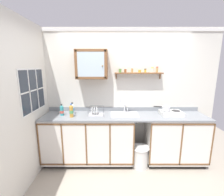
% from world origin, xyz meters
% --- Properties ---
extents(floor, '(6.09, 6.09, 0.00)m').
position_xyz_m(floor, '(0.00, 0.00, 0.00)').
color(floor, '#9E9384').
rests_on(floor, ground).
extents(back_wall, '(3.69, 0.07, 2.58)m').
position_xyz_m(back_wall, '(0.00, 0.59, 1.30)').
color(back_wall, silver).
rests_on(back_wall, ground).
extents(side_wall_left, '(0.05, 3.36, 2.58)m').
position_xyz_m(side_wall_left, '(-1.57, -0.32, 1.29)').
color(side_wall_left, silver).
rests_on(side_wall_left, ground).
extents(lower_cabinet_run, '(1.69, 0.59, 0.94)m').
position_xyz_m(lower_cabinet_run, '(-0.69, 0.27, 0.47)').
color(lower_cabinet_run, black).
rests_on(lower_cabinet_run, ground).
extents(lower_cabinet_run_right, '(1.11, 0.59, 0.94)m').
position_xyz_m(lower_cabinet_run_right, '(0.98, 0.27, 0.47)').
color(lower_cabinet_run_right, black).
rests_on(lower_cabinet_run_right, ground).
extents(countertop, '(3.05, 0.61, 0.03)m').
position_xyz_m(countertop, '(0.00, 0.27, 0.95)').
color(countertop, gray).
rests_on(countertop, lower_cabinet_run).
extents(backsplash, '(3.05, 0.02, 0.08)m').
position_xyz_m(backsplash, '(0.00, 0.55, 1.01)').
color(backsplash, gray).
rests_on(backsplash, countertop).
extents(sink, '(0.51, 0.41, 0.48)m').
position_xyz_m(sink, '(0.00, 0.32, 0.97)').
color(sink, silver).
rests_on(sink, countertop).
extents(hot_plate_stove, '(0.39, 0.31, 0.08)m').
position_xyz_m(hot_plate_stove, '(0.88, 0.29, 1.00)').
color(hot_plate_stove, silver).
rests_on(hot_plate_stove, countertop).
extents(saucepan, '(0.31, 0.16, 0.09)m').
position_xyz_m(saucepan, '(0.78, 0.32, 1.09)').
color(saucepan, silver).
rests_on(saucepan, hot_plate_stove).
extents(bottle_water_clear_0, '(0.08, 0.08, 0.23)m').
position_xyz_m(bottle_water_clear_0, '(-0.99, 0.34, 1.07)').
color(bottle_water_clear_0, silver).
rests_on(bottle_water_clear_0, countertop).
extents(bottle_juice_amber_1, '(0.07, 0.07, 0.25)m').
position_xyz_m(bottle_juice_amber_1, '(-0.97, 0.16, 1.08)').
color(bottle_juice_amber_1, gold).
rests_on(bottle_juice_amber_1, countertop).
extents(bottle_detergent_teal_2, '(0.07, 0.07, 0.22)m').
position_xyz_m(bottle_detergent_teal_2, '(-1.17, 0.26, 1.06)').
color(bottle_detergent_teal_2, teal).
rests_on(bottle_detergent_teal_2, countertop).
extents(dish_rack, '(0.30, 0.24, 0.16)m').
position_xyz_m(dish_rack, '(-0.54, 0.29, 1.01)').
color(dish_rack, '#B2B2B7').
rests_on(dish_rack, countertop).
extents(wall_cabinet, '(0.58, 0.29, 0.53)m').
position_xyz_m(wall_cabinet, '(-0.61, 0.43, 1.90)').
color(wall_cabinet, brown).
extents(spice_shelf, '(0.92, 0.14, 0.23)m').
position_xyz_m(spice_shelf, '(0.27, 0.49, 1.75)').
color(spice_shelf, brown).
extents(window, '(0.03, 0.76, 0.71)m').
position_xyz_m(window, '(-1.54, 0.01, 1.48)').
color(window, '#262D38').
extents(trash_bin, '(0.33, 0.33, 0.40)m').
position_xyz_m(trash_bin, '(0.29, 0.11, 0.21)').
color(trash_bin, silver).
rests_on(trash_bin, ground).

